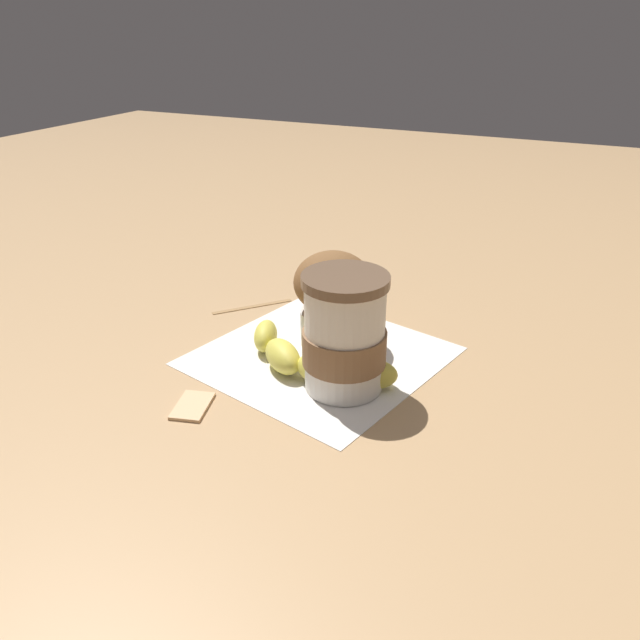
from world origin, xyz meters
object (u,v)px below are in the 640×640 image
object	(u,v)px
coffee_cup	(344,336)
muffin	(331,295)
banana	(308,360)
sugar_packet	(192,404)

from	to	relation	value
coffee_cup	muffin	world-z (taller)	coffee_cup
coffee_cup	banana	world-z (taller)	coffee_cup
banana	sugar_packet	world-z (taller)	banana
muffin	sugar_packet	xyz separation A→B (m)	(0.07, 0.18, -0.06)
muffin	sugar_packet	distance (m)	0.20
coffee_cup	banana	xyz separation A→B (m)	(0.05, -0.01, -0.04)
muffin	sugar_packet	bearing A→B (deg)	69.05
muffin	banana	bearing A→B (deg)	95.09
muffin	banana	xyz separation A→B (m)	(-0.01, 0.08, -0.04)
muffin	sugar_packet	world-z (taller)	muffin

